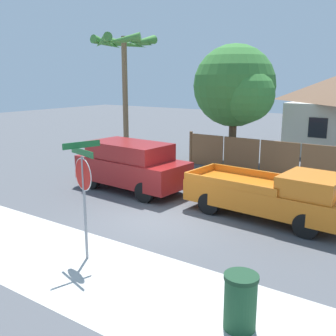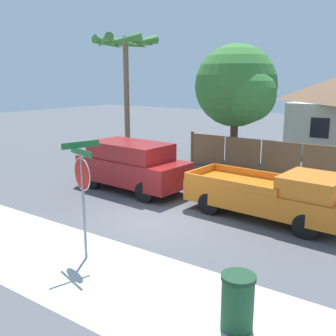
# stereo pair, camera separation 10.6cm
# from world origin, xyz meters

# --- Properties ---
(ground_plane) EXTENTS (80.00, 80.00, 0.00)m
(ground_plane) POSITION_xyz_m (0.00, 0.00, 0.00)
(ground_plane) COLOR #4C4F54
(sidewalk_strip) EXTENTS (36.00, 3.20, 0.01)m
(sidewalk_strip) POSITION_xyz_m (0.00, -3.60, 0.00)
(sidewalk_strip) COLOR beige
(sidewalk_strip) RESTS_ON ground
(wooden_fence) EXTENTS (13.45, 0.12, 1.69)m
(wooden_fence) POSITION_xyz_m (3.15, 7.97, 0.80)
(wooden_fence) COLOR brown
(wooden_fence) RESTS_ON ground
(oak_tree) EXTENTS (4.40, 4.19, 6.13)m
(oak_tree) POSITION_xyz_m (-1.58, 9.21, 3.93)
(oak_tree) COLOR brown
(oak_tree) RESTS_ON ground
(palm_tree) EXTENTS (3.20, 3.42, 6.55)m
(palm_tree) POSITION_xyz_m (-6.59, 6.34, 5.66)
(palm_tree) COLOR brown
(palm_tree) RESTS_ON ground
(red_suv) EXTENTS (4.77, 2.28, 1.94)m
(red_suv) POSITION_xyz_m (-2.78, 2.19, 1.05)
(red_suv) COLOR maroon
(red_suv) RESTS_ON ground
(orange_pickup) EXTENTS (5.32, 2.28, 1.63)m
(orange_pickup) POSITION_xyz_m (3.07, 2.17, 0.81)
(orange_pickup) COLOR orange
(orange_pickup) RESTS_ON ground
(stop_sign) EXTENTS (1.03, 0.93, 2.97)m
(stop_sign) POSITION_xyz_m (0.24, -3.20, 2.02)
(stop_sign) COLOR gray
(stop_sign) RESTS_ON ground
(trash_bin) EXTENTS (0.62, 0.62, 1.05)m
(trash_bin) POSITION_xyz_m (4.57, -3.64, 0.53)
(trash_bin) COLOR #1E4C2D
(trash_bin) RESTS_ON ground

